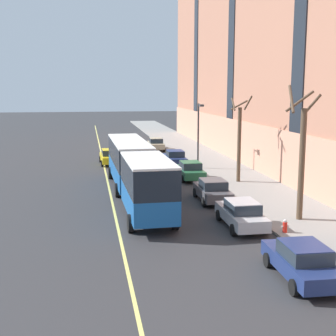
# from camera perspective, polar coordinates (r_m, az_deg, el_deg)

# --- Properties ---
(ground_plane) EXTENTS (260.00, 260.00, 0.00)m
(ground_plane) POSITION_cam_1_polar(r_m,az_deg,el_deg) (25.96, -2.19, -7.54)
(ground_plane) COLOR #303033
(sidewalk) EXTENTS (5.71, 160.00, 0.15)m
(sidewalk) POSITION_cam_1_polar(r_m,az_deg,el_deg) (31.22, 14.24, -4.71)
(sidewalk) COLOR gray
(sidewalk) RESTS_ON ground
(city_bus) EXTENTS (3.11, 18.66, 3.70)m
(city_bus) POSITION_cam_1_polar(r_m,az_deg,el_deg) (32.76, -4.01, -0.06)
(city_bus) COLOR #19569E
(city_bus) RESTS_ON ground
(parked_car_darkgray_0) EXTENTS (2.07, 4.53, 1.56)m
(parked_car_darkgray_0) POSITION_cam_1_polar(r_m,az_deg,el_deg) (32.17, 5.44, -2.72)
(parked_car_darkgray_0) COLOR #4C4C51
(parked_car_darkgray_0) RESTS_ON ground
(parked_car_champagne_1) EXTENTS (2.01, 4.39, 1.56)m
(parked_car_champagne_1) POSITION_cam_1_polar(r_m,az_deg,el_deg) (58.33, -1.48, 2.94)
(parked_car_champagne_1) COLOR #BCAD89
(parked_car_champagne_1) RESTS_ON ground
(parked_car_navy_3) EXTENTS (2.12, 4.66, 1.56)m
(parked_car_navy_3) POSITION_cam_1_polar(r_m,az_deg,el_deg) (20.04, 16.04, -10.87)
(parked_car_navy_3) COLOR navy
(parked_car_navy_3) RESTS_ON ground
(parked_car_navy_5) EXTENTS (2.05, 4.49, 1.56)m
(parked_car_navy_5) POSITION_cam_1_polar(r_m,az_deg,el_deg) (46.74, 0.85, 1.24)
(parked_car_navy_5) COLOR navy
(parked_car_navy_5) RESTS_ON ground
(parked_car_green_6) EXTENTS (1.99, 4.58, 1.56)m
(parked_car_green_6) POSITION_cam_1_polar(r_m,az_deg,el_deg) (39.75, 2.70, -0.29)
(parked_car_green_6) COLOR #23603D
(parked_car_green_6) RESTS_ON ground
(parked_car_silver_7) EXTENTS (2.02, 4.76, 1.56)m
(parked_car_silver_7) POSITION_cam_1_polar(r_m,az_deg,el_deg) (26.49, 8.93, -5.53)
(parked_car_silver_7) COLOR #B7B7BC
(parked_car_silver_7) RESTS_ON ground
(taxi_cab) EXTENTS (2.12, 4.69, 1.56)m
(taxi_cab) POSITION_cam_1_polar(r_m,az_deg,el_deg) (48.01, -7.09, 1.39)
(taxi_cab) COLOR yellow
(taxi_cab) RESTS_ON ground
(street_tree_mid_block) EXTENTS (1.89, 1.58, 7.72)m
(street_tree_mid_block) POSITION_cam_1_polar(r_m,az_deg,el_deg) (27.78, 15.96, 1.48)
(street_tree_mid_block) COLOR brown
(street_tree_mid_block) RESTS_ON sidewalk
(street_tree_far_uptown) EXTENTS (1.50, 1.54, 6.95)m
(street_tree_far_uptown) POSITION_cam_1_polar(r_m,az_deg,el_deg) (38.20, 8.69, 3.47)
(street_tree_far_uptown) COLOR brown
(street_tree_far_uptown) RESTS_ON sidewalk
(street_lamp) EXTENTS (0.36, 1.48, 6.12)m
(street_lamp) POSITION_cam_1_polar(r_m,az_deg,el_deg) (43.93, 3.79, 4.84)
(street_lamp) COLOR #2D2D30
(street_lamp) RESTS_ON sidewalk
(fire_hydrant) EXTENTS (0.42, 0.24, 0.72)m
(fire_hydrant) POSITION_cam_1_polar(r_m,az_deg,el_deg) (25.68, 14.07, -6.88)
(fire_hydrant) COLOR red
(fire_hydrant) RESTS_ON sidewalk
(lane_centerline) EXTENTS (0.16, 140.00, 0.01)m
(lane_centerline) POSITION_cam_1_polar(r_m,az_deg,el_deg) (28.67, -6.43, -5.90)
(lane_centerline) COLOR #E0D66B
(lane_centerline) RESTS_ON ground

